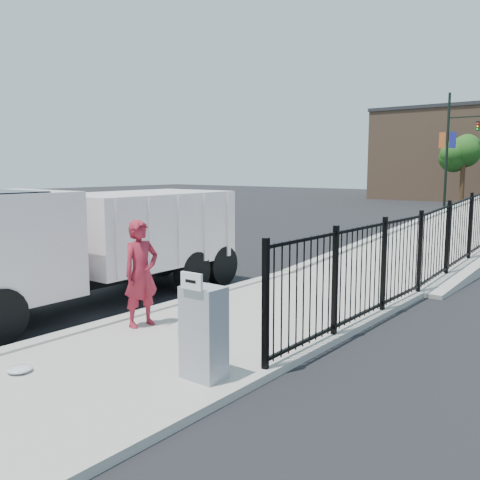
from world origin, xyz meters
The scene contains 11 objects.
ground centered at (0.00, 0.00, 0.00)m, with size 120.00×120.00×0.00m, color black.
sidewalk centered at (1.93, -2.00, 0.06)m, with size 3.55×12.00×0.12m, color #9E998E.
curb centered at (0.00, -2.00, 0.08)m, with size 0.30×12.00×0.16m, color #ADAAA3.
truck centered at (-1.76, -1.11, 1.42)m, with size 2.58×7.44×2.53m.
worker centered at (0.63, -1.67, 1.07)m, with size 0.69×0.45×1.89m, color maroon.
utility_cabinet centered at (3.10, -2.78, 0.75)m, with size 0.55×0.40×1.25m, color gray.
arrow_sign centered at (3.10, -3.00, 1.48)m, with size 0.35×0.04×0.22m, color white.
debris centered at (0.97, -4.20, 0.16)m, with size 0.34×0.34×0.09m, color silver.
light_pole_0 centered at (-3.88, 30.52, 4.36)m, with size 3.77×0.22×8.00m.
tree_0 centered at (-4.26, 34.83, 3.94)m, with size 2.48×2.48×5.24m.
building centered at (-9.00, 44.00, 4.00)m, with size 10.00×10.00×8.00m, color #8C664C.
Camera 1 is at (7.71, -7.86, 2.92)m, focal length 40.00 mm.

